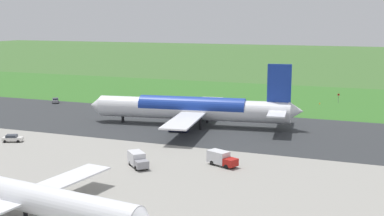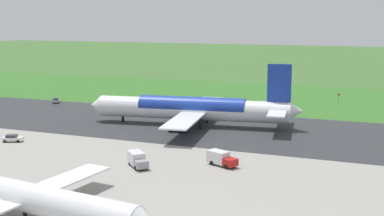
{
  "view_description": "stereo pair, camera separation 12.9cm",
  "coord_description": "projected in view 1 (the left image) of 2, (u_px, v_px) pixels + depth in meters",
  "views": [
    {
      "loc": [
        -35.44,
        114.15,
        26.19
      ],
      "look_at": [
        9.22,
        0.0,
        4.5
      ],
      "focal_mm": 47.17,
      "sensor_mm": 36.0,
      "label": 1
    },
    {
      "loc": [
        -35.56,
        114.1,
        26.19
      ],
      "look_at": [
        9.22,
        0.0,
        4.5
      ],
      "focal_mm": 47.17,
      "sensor_mm": 36.0,
      "label": 2
    }
  ],
  "objects": [
    {
      "name": "runway_asphalt",
      "position": [
        227.0,
        129.0,
        121.95
      ],
      "size": [
        600.0,
        39.84,
        0.06
      ],
      "primitive_type": "cube",
      "color": "#2D3033",
      "rests_on": "ground"
    },
    {
      "name": "ground_plane",
      "position": [
        227.0,
        129.0,
        121.95
      ],
      "size": [
        800.0,
        800.0,
        0.0
      ],
      "primitive_type": "plane",
      "color": "#3D662D"
    },
    {
      "name": "airliner_main",
      "position": [
        193.0,
        109.0,
        124.42
      ],
      "size": [
        54.07,
        44.41,
        15.88
      ],
      "color": "white",
      "rests_on": "ground"
    },
    {
      "name": "airliner_parked_mid",
      "position": [
        23.0,
        196.0,
        66.35
      ],
      "size": [
        40.74,
        33.42,
        11.89
      ],
      "color": "white",
      "rests_on": "ground"
    },
    {
      "name": "service_car_followme",
      "position": [
        12.0,
        138.0,
        108.62
      ],
      "size": [
        4.57,
        3.31,
        1.62
      ],
      "color": "silver",
      "rests_on": "ground"
    },
    {
      "name": "apron_concrete",
      "position": [
        103.0,
        211.0,
        69.48
      ],
      "size": [
        440.0,
        110.0,
        0.05
      ],
      "primitive_type": "cube",
      "color": "gray",
      "rests_on": "ground"
    },
    {
      "name": "service_truck_baggage",
      "position": [
        138.0,
        159.0,
        90.17
      ],
      "size": [
        5.72,
        5.66,
        2.65
      ],
      "color": "gray",
      "rests_on": "ground"
    },
    {
      "name": "service_truck_fuel",
      "position": [
        221.0,
        158.0,
        90.9
      ],
      "size": [
        6.22,
        4.38,
        2.65
      ],
      "color": "#B21914",
      "rests_on": "ground"
    },
    {
      "name": "service_car_ops",
      "position": [
        55.0,
        100.0,
        159.09
      ],
      "size": [
        3.96,
        4.44,
        1.62
      ],
      "color": "gray",
      "rests_on": "ground"
    },
    {
      "name": "traffic_cone_orange",
      "position": [
        320.0,
        103.0,
        156.97
      ],
      "size": [
        0.4,
        0.4,
        0.55
      ],
      "primitive_type": "cone",
      "color": "orange",
      "rests_on": "ground"
    },
    {
      "name": "grass_verge_foreground",
      "position": [
        270.0,
        100.0,
        164.77
      ],
      "size": [
        600.0,
        80.0,
        0.04
      ],
      "primitive_type": "cube",
      "color": "#346B27",
      "rests_on": "ground"
    },
    {
      "name": "no_stopping_sign",
      "position": [
        338.0,
        97.0,
        159.45
      ],
      "size": [
        0.6,
        0.1,
        2.92
      ],
      "color": "slate",
      "rests_on": "ground"
    }
  ]
}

